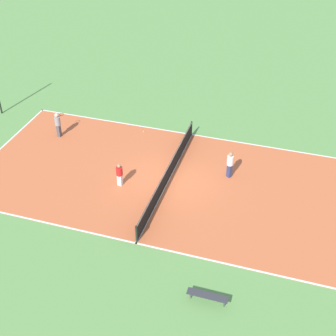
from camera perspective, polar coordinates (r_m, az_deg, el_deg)
ground_plane at (r=26.25m, az=0.00°, el=-1.59°), size 80.00×80.00×0.00m
court_surface at (r=26.24m, az=0.00°, el=-1.57°), size 10.33×21.79×0.02m
tennis_net at (r=25.92m, az=0.00°, el=-0.65°), size 10.13×0.10×1.02m
bench at (r=20.09m, az=4.83°, el=-15.28°), size 0.36×1.73×0.45m
player_coach_red at (r=25.60m, az=-5.93°, el=-0.68°), size 0.40×0.40×1.39m
player_near_white at (r=26.21m, az=7.57°, el=0.61°), size 0.50×0.50×1.66m
player_baseline_gray at (r=30.39m, az=-13.28°, el=5.34°), size 0.93×0.36×1.67m
tennis_ball_near_net at (r=30.54m, az=-2.99°, el=4.47°), size 0.07×0.07×0.07m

